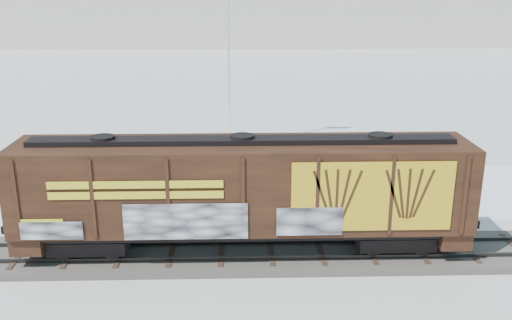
{
  "coord_description": "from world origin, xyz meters",
  "views": [
    {
      "loc": [
        0.8,
        -20.8,
        10.64
      ],
      "look_at": [
        1.48,
        3.0,
        3.2
      ],
      "focal_mm": 40.0,
      "sensor_mm": 36.0,
      "label": 1
    }
  ],
  "objects_px": {
    "flagpole": "(231,78)",
    "car_white": "(202,191)",
    "car_silver": "(130,187)",
    "hopper_railcar": "(243,189)",
    "car_dark": "(420,185)"
  },
  "relations": [
    {
      "from": "flagpole",
      "to": "car_white",
      "type": "relative_size",
      "value": 2.66
    },
    {
      "from": "flagpole",
      "to": "car_silver",
      "type": "height_order",
      "value": "flagpole"
    },
    {
      "from": "hopper_railcar",
      "to": "car_white",
      "type": "bearing_deg",
      "value": 109.37
    },
    {
      "from": "car_white",
      "to": "car_dark",
      "type": "distance_m",
      "value": 11.16
    },
    {
      "from": "hopper_railcar",
      "to": "flagpole",
      "type": "bearing_deg",
      "value": 92.48
    },
    {
      "from": "car_silver",
      "to": "car_dark",
      "type": "distance_m",
      "value": 14.8
    },
    {
      "from": "flagpole",
      "to": "car_silver",
      "type": "bearing_deg",
      "value": -118.47
    },
    {
      "from": "hopper_railcar",
      "to": "car_white",
      "type": "distance_m",
      "value": 6.32
    },
    {
      "from": "hopper_railcar",
      "to": "car_white",
      "type": "relative_size",
      "value": 3.65
    },
    {
      "from": "hopper_railcar",
      "to": "car_silver",
      "type": "xyz_separation_m",
      "value": [
        -5.65,
        6.34,
        -2.2
      ]
    },
    {
      "from": "hopper_railcar",
      "to": "flagpole",
      "type": "relative_size",
      "value": 1.37
    },
    {
      "from": "flagpole",
      "to": "car_dark",
      "type": "bearing_deg",
      "value": -42.42
    },
    {
      "from": "car_silver",
      "to": "car_dark",
      "type": "xyz_separation_m",
      "value": [
        14.8,
        0.21,
        -0.09
      ]
    },
    {
      "from": "car_dark",
      "to": "car_white",
      "type": "bearing_deg",
      "value": 81.57
    },
    {
      "from": "flagpole",
      "to": "car_dark",
      "type": "height_order",
      "value": "flagpole"
    }
  ]
}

